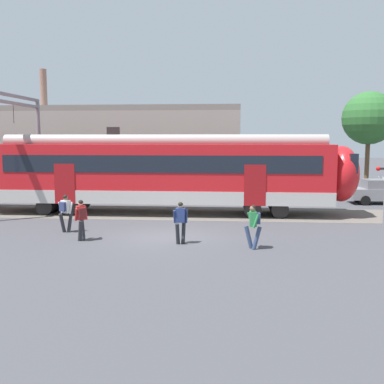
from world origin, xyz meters
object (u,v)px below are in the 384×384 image
at_px(commuter_train, 13,172).
at_px(pedestrian_red, 81,216).
at_px(pedestrian_white, 65,210).
at_px(parked_car_grey, 381,191).
at_px(pedestrian_navy, 181,220).
at_px(pedestrian_green, 254,223).

bearing_deg(commuter_train, pedestrian_red, -47.82).
height_order(pedestrian_white, parked_car_grey, pedestrian_white).
bearing_deg(pedestrian_navy, commuter_train, 145.34).
height_order(pedestrian_navy, pedestrian_green, same).
relative_size(pedestrian_white, parked_car_grey, 0.41).
relative_size(commuter_train, pedestrian_navy, 22.83).
bearing_deg(pedestrian_green, pedestrian_red, 173.24).
bearing_deg(pedestrian_green, parked_car_grey, 55.22).
relative_size(pedestrian_red, pedestrian_navy, 1.00).
bearing_deg(pedestrian_white, pedestrian_red, -51.19).
distance_m(pedestrian_white, pedestrian_red, 1.95).
bearing_deg(parked_car_grey, pedestrian_navy, -133.95).
bearing_deg(commuter_train, pedestrian_white, -46.93).
xyz_separation_m(commuter_train, parked_car_grey, (21.73, 4.77, -1.47)).
xyz_separation_m(pedestrian_red, pedestrian_green, (6.85, -0.81, 0.00)).
distance_m(pedestrian_green, parked_car_grey, 15.17).
relative_size(commuter_train, pedestrian_red, 22.83).
relative_size(commuter_train, pedestrian_white, 22.83).
distance_m(commuter_train, pedestrian_green, 15.22).
distance_m(pedestrian_white, pedestrian_green, 8.40).
xyz_separation_m(commuter_train, pedestrian_red, (6.23, -6.87, -1.26)).
relative_size(pedestrian_red, pedestrian_green, 1.00).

